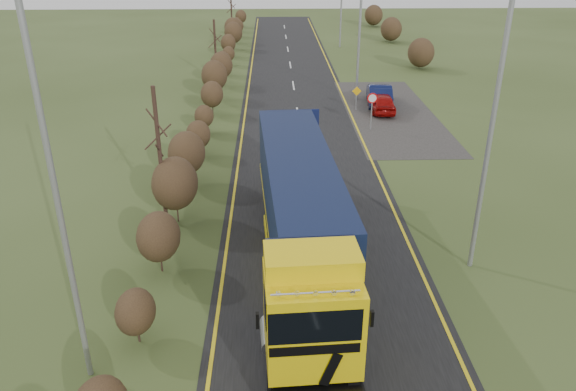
# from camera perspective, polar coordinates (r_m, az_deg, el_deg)

# --- Properties ---
(ground) EXTENTS (160.00, 160.00, 0.00)m
(ground) POSITION_cam_1_polar(r_m,az_deg,el_deg) (21.44, 3.44, -7.41)
(ground) COLOR #36461E
(ground) RESTS_ON ground
(road) EXTENTS (8.00, 120.00, 0.02)m
(road) POSITION_cam_1_polar(r_m,az_deg,el_deg) (30.32, 1.85, 2.82)
(road) COLOR black
(road) RESTS_ON ground
(layby) EXTENTS (6.00, 18.00, 0.02)m
(layby) POSITION_cam_1_polar(r_m,az_deg,el_deg) (40.56, 10.31, 8.26)
(layby) COLOR #2E2B29
(layby) RESTS_ON ground
(lane_markings) EXTENTS (7.52, 116.00, 0.01)m
(lane_markings) POSITION_cam_1_polar(r_m,az_deg,el_deg) (30.03, 1.89, 2.63)
(lane_markings) COLOR yellow
(lane_markings) RESTS_ON road
(hedgerow) EXTENTS (2.24, 102.04, 6.05)m
(hedgerow) POSITION_cam_1_polar(r_m,az_deg,el_deg) (28.03, -10.20, 4.05)
(hedgerow) COLOR #322216
(hedgerow) RESTS_ON ground
(lorry) EXTENTS (3.21, 15.03, 4.15)m
(lorry) POSITION_cam_1_polar(r_m,az_deg,el_deg) (20.28, 1.29, -1.73)
(lorry) COLOR black
(lorry) RESTS_ON ground
(car_red_hatchback) EXTENTS (1.72, 4.01, 1.35)m
(car_red_hatchback) POSITION_cam_1_polar(r_m,az_deg,el_deg) (40.56, 9.52, 9.29)
(car_red_hatchback) COLOR #940807
(car_red_hatchback) RESTS_ON ground
(car_blue_sedan) EXTENTS (2.10, 4.83, 1.54)m
(car_blue_sedan) POSITION_cam_1_polar(r_m,az_deg,el_deg) (42.31, 9.24, 10.11)
(car_blue_sedan) COLOR #0A1137
(car_blue_sedan) RESTS_ON ground
(streetlight_near) EXTENTS (2.13, 0.20, 10.04)m
(streetlight_near) POSITION_cam_1_polar(r_m,az_deg,el_deg) (20.38, 19.65, 6.67)
(streetlight_near) COLOR gray
(streetlight_near) RESTS_ON ground
(streetlight_mid) EXTENTS (1.97, 0.19, 9.27)m
(streetlight_mid) POSITION_cam_1_polar(r_m,az_deg,el_deg) (42.53, 7.12, 16.30)
(streetlight_mid) COLOR gray
(streetlight_mid) RESTS_ON ground
(streetlight_far) EXTENTS (1.93, 0.18, 9.07)m
(streetlight_far) POSITION_cam_1_polar(r_m,az_deg,el_deg) (63.92, 5.35, 19.19)
(streetlight_far) COLOR gray
(streetlight_far) RESTS_ON ground
(left_pole) EXTENTS (0.16, 0.16, 10.74)m
(left_pole) POSITION_cam_1_polar(r_m,az_deg,el_deg) (15.02, -22.29, -1.06)
(left_pole) COLOR gray
(left_pole) RESTS_ON ground
(speed_sign) EXTENTS (0.67, 0.10, 2.42)m
(speed_sign) POSITION_cam_1_polar(r_m,az_deg,el_deg) (36.29, 8.53, 9.17)
(speed_sign) COLOR gray
(speed_sign) RESTS_ON ground
(warning_board) EXTENTS (0.65, 0.11, 1.71)m
(warning_board) POSITION_cam_1_polar(r_m,az_deg,el_deg) (40.65, 6.97, 9.99)
(warning_board) COLOR gray
(warning_board) RESTS_ON ground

